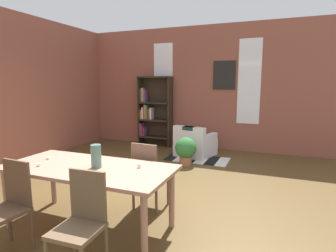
{
  "coord_description": "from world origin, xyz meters",
  "views": [
    {
      "loc": [
        1.81,
        -3.1,
        1.74
      ],
      "look_at": [
        -0.07,
        1.64,
        0.94
      ],
      "focal_mm": 29.28,
      "sensor_mm": 36.0,
      "label": 1
    }
  ],
  "objects": [
    {
      "name": "dining_chair_near_right",
      "position": [
        0.23,
        -1.24,
        0.51
      ],
      "size": [
        0.42,
        0.42,
        0.95
      ],
      "color": "brown",
      "rests_on": "ground"
    },
    {
      "name": "armchair_white",
      "position": [
        0.03,
        3.14,
        0.28
      ],
      "size": [
        0.96,
        0.96,
        0.75
      ],
      "color": "silver",
      "rests_on": "ground"
    },
    {
      "name": "tealight_candle_0",
      "position": [
        0.36,
        -0.37,
        0.79
      ],
      "size": [
        0.04,
        0.04,
        0.05
      ],
      "primitive_type": "cylinder",
      "color": "silver",
      "rests_on": "dining_table"
    },
    {
      "name": "striped_rug",
      "position": [
        0.17,
        2.86,
        0.0
      ],
      "size": [
        1.43,
        0.76,
        0.01
      ],
      "color": "black",
      "rests_on": "ground"
    },
    {
      "name": "ground_plane",
      "position": [
        0.0,
        0.0,
        0.0
      ],
      "size": [
        10.5,
        10.5,
        0.0
      ],
      "primitive_type": "plane",
      "color": "brown"
    },
    {
      "name": "window_pane_1",
      "position": [
        1.16,
        4.03,
        1.77
      ],
      "size": [
        0.55,
        0.02,
        2.09
      ],
      "primitive_type": "cube",
      "color": "white"
    },
    {
      "name": "tealight_candle_2",
      "position": [
        -0.9,
        -0.48,
        0.78
      ],
      "size": [
        0.04,
        0.04,
        0.03
      ],
      "primitive_type": "cylinder",
      "color": "silver",
      "rests_on": "dining_table"
    },
    {
      "name": "window_pane_0",
      "position": [
        -1.16,
        4.03,
        1.77
      ],
      "size": [
        0.55,
        0.02,
        2.09
      ],
      "primitive_type": "cube",
      "color": "white"
    },
    {
      "name": "dining_chair_far_right",
      "position": [
        0.23,
        0.15,
        0.51
      ],
      "size": [
        0.43,
        0.43,
        0.95
      ],
      "color": "brown",
      "rests_on": "ground"
    },
    {
      "name": "back_wall_brick",
      "position": [
        0.0,
        4.1,
        1.61
      ],
      "size": [
        7.6,
        0.12,
        3.22
      ],
      "primitive_type": "cube",
      "color": "#93503E",
      "rests_on": "ground"
    },
    {
      "name": "bookshelf_tall",
      "position": [
        -1.39,
        3.84,
        0.97
      ],
      "size": [
        0.95,
        0.33,
        1.93
      ],
      "color": "#2D2319",
      "rests_on": "ground"
    },
    {
      "name": "dining_chair_near_left",
      "position": [
        -0.69,
        -1.24,
        0.51
      ],
      "size": [
        0.43,
        0.43,
        0.95
      ],
      "color": "brown",
      "rests_on": "ground"
    },
    {
      "name": "framed_picture",
      "position": [
        0.53,
        4.02,
        1.94
      ],
      "size": [
        0.56,
        0.03,
        0.72
      ],
      "primitive_type": "cube",
      "color": "black"
    },
    {
      "name": "dining_table",
      "position": [
        -0.23,
        -0.54,
        0.69
      ],
      "size": [
        2.05,
        0.94,
        0.77
      ],
      "color": "#A1715C",
      "rests_on": "ground"
    },
    {
      "name": "potted_plant_by_shelf",
      "position": [
        0.06,
        2.34,
        0.34
      ],
      "size": [
        0.46,
        0.46,
        0.6
      ],
      "color": "#9E6042",
      "rests_on": "ground"
    },
    {
      "name": "tealight_candle_1",
      "position": [
        -0.77,
        -0.76,
        0.78
      ],
      "size": [
        0.04,
        0.04,
        0.03
      ],
      "primitive_type": "cylinder",
      "color": "silver",
      "rests_on": "dining_table"
    },
    {
      "name": "vase_on_table",
      "position": [
        -0.1,
        -0.54,
        0.9
      ],
      "size": [
        0.12,
        0.12,
        0.27
      ],
      "primitive_type": "cylinder",
      "color": "#4C7266",
      "rests_on": "dining_table"
    }
  ]
}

